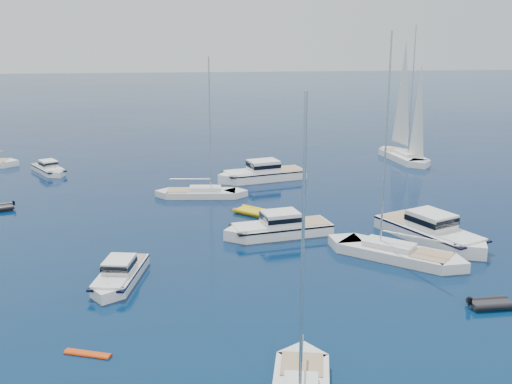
# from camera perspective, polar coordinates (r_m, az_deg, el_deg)

# --- Properties ---
(ground) EXTENTS (400.00, 400.00, 0.00)m
(ground) POSITION_cam_1_polar(r_m,az_deg,el_deg) (38.06, 6.90, -12.21)
(ground) COLOR #072C4A
(ground) RESTS_ON ground
(motor_cruiser_right) EXTENTS (8.03, 11.93, 3.02)m
(motor_cruiser_right) POSITION_cam_1_polar(r_m,az_deg,el_deg) (54.10, 15.59, -4.25)
(motor_cruiser_right) COLOR white
(motor_cruiser_right) RESTS_ON ground
(motor_cruiser_left) EXTENTS (3.92, 8.36, 2.11)m
(motor_cruiser_left) POSITION_cam_1_polar(r_m,az_deg,el_deg) (45.16, -12.21, -7.93)
(motor_cruiser_left) COLOR silver
(motor_cruiser_left) RESTS_ON ground
(motor_cruiser_centre) EXTENTS (10.35, 5.01, 2.61)m
(motor_cruiser_centre) POSITION_cam_1_polar(r_m,az_deg,el_deg) (53.49, 2.00, -3.91)
(motor_cruiser_centre) COLOR white
(motor_cruiser_centre) RESTS_ON ground
(motor_cruiser_distant) EXTENTS (11.46, 6.21, 2.88)m
(motor_cruiser_distant) POSITION_cam_1_polar(r_m,az_deg,el_deg) (72.17, 0.50, 1.12)
(motor_cruiser_distant) COLOR white
(motor_cruiser_distant) RESTS_ON ground
(motor_cruiser_horizon) EXTENTS (5.70, 7.41, 1.92)m
(motor_cruiser_horizon) POSITION_cam_1_polar(r_m,az_deg,el_deg) (79.44, -18.13, 1.66)
(motor_cruiser_horizon) COLOR white
(motor_cruiser_horizon) RESTS_ON ground
(sailboat_mid_r) EXTENTS (11.10, 10.00, 17.48)m
(sailboat_mid_r) POSITION_cam_1_polar(r_m,az_deg,el_deg) (49.61, 12.37, -5.81)
(sailboat_mid_r) COLOR silver
(sailboat_mid_r) RESTS_ON ground
(sailboat_centre) EXTENTS (10.21, 3.53, 14.72)m
(sailboat_centre) POSITION_cam_1_polar(r_m,az_deg,el_deg) (65.43, -4.94, -0.41)
(sailboat_centre) COLOR silver
(sailboat_centre) RESTS_ON ground
(sailboat_sails_r) EXTENTS (4.85, 12.43, 17.79)m
(sailboat_sails_r) POSITION_cam_1_polar(r_m,az_deg,el_deg) (84.87, 13.13, 2.84)
(sailboat_sails_r) COLOR white
(sailboat_sails_r) RESTS_ON ground
(tender_yellow) EXTENTS (4.44, 4.28, 0.95)m
(tender_yellow) POSITION_cam_1_polar(r_m,az_deg,el_deg) (59.19, -0.13, -2.02)
(tender_yellow) COLOR yellow
(tender_yellow) RESTS_ON ground
(tender_grey_near) EXTENTS (2.91, 1.74, 0.95)m
(tender_grey_near) POSITION_cam_1_polar(r_m,az_deg,el_deg) (43.16, 20.38, -9.69)
(tender_grey_near) COLOR black
(tender_grey_near) RESTS_ON ground
(kayak_orange) EXTENTS (2.66, 1.43, 0.30)m
(kayak_orange) POSITION_cam_1_polar(r_m,az_deg,el_deg) (36.40, -14.92, -14.00)
(kayak_orange) COLOR red
(kayak_orange) RESTS_ON ground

